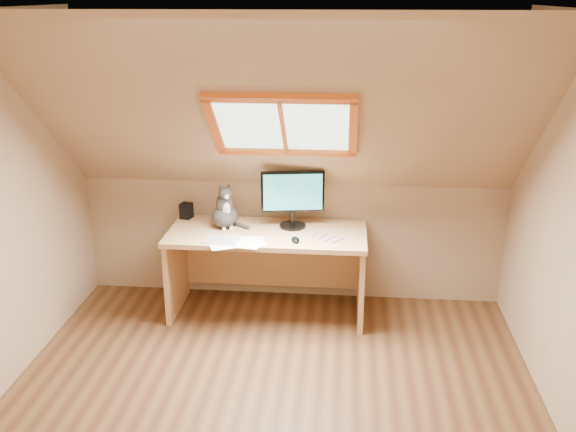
# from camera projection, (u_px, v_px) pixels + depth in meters

# --- Properties ---
(ground) EXTENTS (3.50, 3.50, 0.00)m
(ground) POSITION_uv_depth(u_px,v_px,m) (267.00, 418.00, 3.96)
(ground) COLOR brown
(ground) RESTS_ON ground
(room_shell) EXTENTS (3.52, 3.52, 2.41)m
(room_shell) POSITION_uv_depth(u_px,v_px,m) (262.00, 203.00, 3.40)
(room_shell) COLOR tan
(room_shell) RESTS_ON ground
(desk) EXTENTS (1.56, 0.68, 0.71)m
(desk) POSITION_uv_depth(u_px,v_px,m) (268.00, 254.00, 5.17)
(desk) COLOR tan
(desk) RESTS_ON ground
(monitor) EXTENTS (0.50, 0.21, 0.46)m
(monitor) POSITION_uv_depth(u_px,v_px,m) (293.00, 195.00, 5.04)
(monitor) COLOR black
(monitor) RESTS_ON desk
(cat) EXTENTS (0.28, 0.31, 0.38)m
(cat) POSITION_uv_depth(u_px,v_px,m) (225.00, 211.00, 5.09)
(cat) COLOR #3F3A37
(cat) RESTS_ON desk
(desk_speaker) EXTENTS (0.11, 0.11, 0.13)m
(desk_speaker) POSITION_uv_depth(u_px,v_px,m) (186.00, 211.00, 5.31)
(desk_speaker) COLOR black
(desk_speaker) RESTS_ON desk
(graphics_tablet) EXTENTS (0.28, 0.21, 0.01)m
(graphics_tablet) POSITION_uv_depth(u_px,v_px,m) (222.00, 240.00, 4.84)
(graphics_tablet) COLOR #B2B2B7
(graphics_tablet) RESTS_ON desk
(mouse) EXTENTS (0.08, 0.12, 0.03)m
(mouse) POSITION_uv_depth(u_px,v_px,m) (295.00, 240.00, 4.82)
(mouse) COLOR black
(mouse) RESTS_ON desk
(papers) EXTENTS (0.35, 0.30, 0.01)m
(papers) POSITION_uv_depth(u_px,v_px,m) (240.00, 242.00, 4.80)
(papers) COLOR white
(papers) RESTS_ON desk
(cables) EXTENTS (0.51, 0.26, 0.01)m
(cables) POSITION_uv_depth(u_px,v_px,m) (314.00, 238.00, 4.89)
(cables) COLOR silver
(cables) RESTS_ON desk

